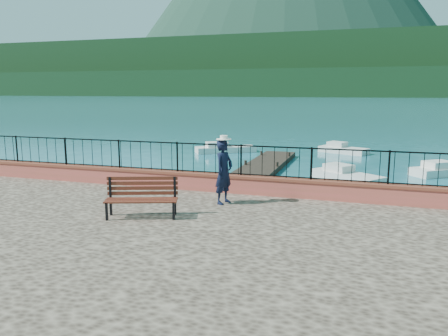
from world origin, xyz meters
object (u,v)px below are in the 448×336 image
Objects in this scene: boat_2 at (446,168)px; boat_3 at (226,147)px; boat_0 at (142,182)px; boat_1 at (347,173)px; boat_4 at (344,148)px; park_bench at (142,206)px; person at (224,172)px.

boat_2 is 0.89× the size of boat_3.
boat_0 is at bearing 174.42° from boat_2.
boat_3 is (-8.81, 7.85, 0.00)m from boat_1.
boat_1 is 0.96× the size of boat_2.
boat_3 and boat_4 have the same top height.
boat_1 is 11.80m from boat_3.
boat_0 is 1.19× the size of boat_1.
park_bench reaches higher than boat_2.
person is at bearing 31.85° from park_bench.
boat_0 and boat_4 have the same top height.
boat_2 is at bearing 70.97° from boat_1.
person is at bearing -69.52° from boat_1.
boat_3 is 1.26× the size of boat_4.
boat_4 is (8.02, 15.06, 0.00)m from boat_0.
boat_2 is at bearing 38.80° from park_bench.
boat_1 is 5.94m from boat_2.
boat_4 is (-5.59, 6.79, 0.00)m from boat_2.
boat_1 is at bearing -61.16° from boat_4.
person is 0.43× the size of boat_3.
boat_0 is 1.01× the size of boat_3.
boat_3 is at bearing 82.13° from park_bench.
person is at bearing -72.92° from boat_0.
boat_2 is at bearing -50.95° from boat_3.
person is 0.43× the size of boat_0.
person reaches higher than boat_0.
boat_1 is (4.71, 12.27, -1.11)m from park_bench.
boat_3 is (-4.10, 20.12, -1.11)m from park_bench.
park_bench reaches higher than boat_3.
person is 0.51× the size of boat_1.
person reaches higher than park_bench.
boat_3 is (-5.69, 18.13, -1.73)m from person.
person is 20.58m from boat_4.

